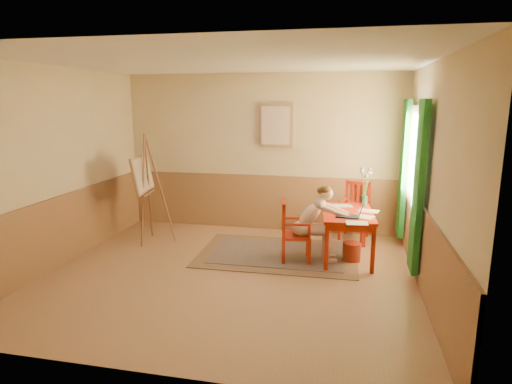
% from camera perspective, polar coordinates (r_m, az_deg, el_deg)
% --- Properties ---
extents(room, '(5.04, 4.54, 2.84)m').
position_cam_1_polar(room, '(5.60, -3.68, 2.47)').
color(room, '#A27852').
rests_on(room, ground).
extents(wainscot, '(5.00, 4.50, 1.00)m').
position_cam_1_polar(wainscot, '(6.55, -1.69, -4.17)').
color(wainscot, '#A47246').
rests_on(wainscot, room).
extents(window, '(0.12, 2.01, 2.20)m').
position_cam_1_polar(window, '(6.55, 19.97, 2.68)').
color(window, white).
rests_on(window, room).
extents(wall_portrait, '(0.60, 0.05, 0.76)m').
position_cam_1_polar(wall_portrait, '(7.63, 2.62, 8.81)').
color(wall_portrait, '#A37A53').
rests_on(wall_portrait, room).
extents(rug, '(2.43, 1.64, 0.02)m').
position_cam_1_polar(rug, '(6.72, 2.88, -8.17)').
color(rug, '#8C7251').
rests_on(rug, room).
extents(table, '(0.80, 1.25, 0.72)m').
position_cam_1_polar(table, '(6.51, 12.06, -3.35)').
color(table, red).
rests_on(table, room).
extents(chair_left, '(0.47, 0.46, 0.90)m').
position_cam_1_polar(chair_left, '(6.34, 4.93, -5.23)').
color(chair_left, red).
rests_on(chair_left, room).
extents(chair_back, '(0.52, 0.54, 0.97)m').
position_cam_1_polar(chair_back, '(7.57, 13.01, -2.39)').
color(chair_back, red).
rests_on(chair_back, room).
extents(figure, '(0.87, 0.43, 1.14)m').
position_cam_1_polar(figure, '(6.31, 7.85, -3.71)').
color(figure, beige).
rests_on(figure, room).
extents(laptop, '(0.40, 0.27, 0.23)m').
position_cam_1_polar(laptop, '(6.20, 12.62, -2.85)').
color(laptop, '#1E2338').
rests_on(laptop, table).
extents(papers, '(0.71, 1.20, 0.00)m').
position_cam_1_polar(papers, '(6.41, 13.32, -2.81)').
color(papers, white).
rests_on(papers, table).
extents(vase, '(0.20, 0.30, 0.61)m').
position_cam_1_polar(vase, '(6.87, 14.21, 0.51)').
color(vase, '#3F724C').
rests_on(vase, table).
extents(wastebasket, '(0.28, 0.28, 0.28)m').
position_cam_1_polar(wastebasket, '(6.56, 12.56, -7.74)').
color(wastebasket, '#B3361B').
rests_on(wastebasket, room).
extents(easel, '(0.65, 0.81, 1.82)m').
position_cam_1_polar(easel, '(7.29, -14.54, 1.76)').
color(easel, brown).
rests_on(easel, room).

